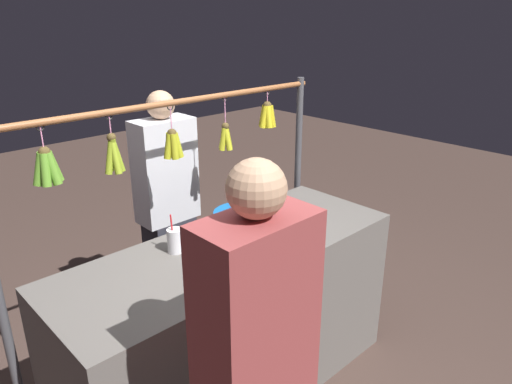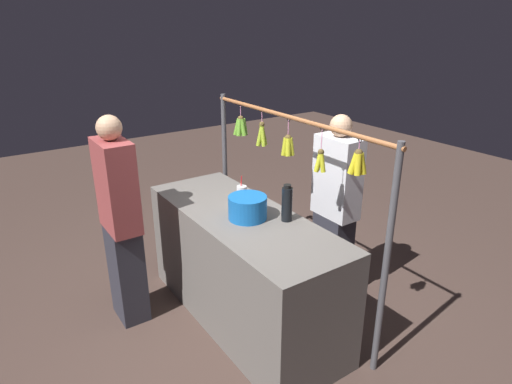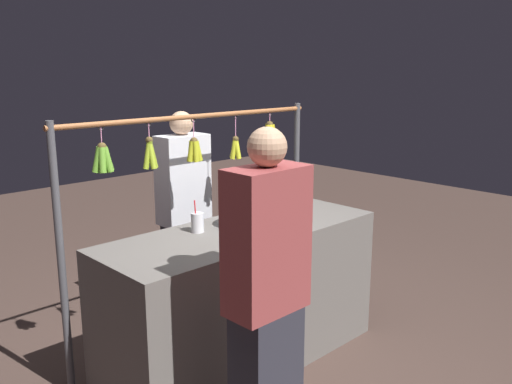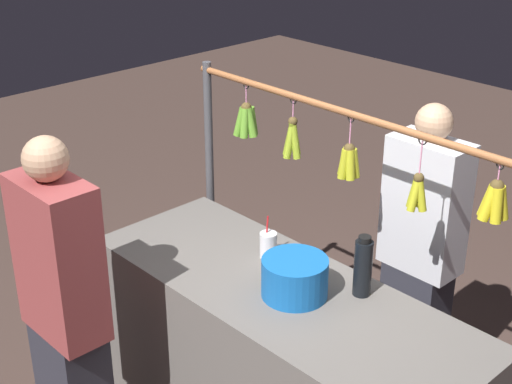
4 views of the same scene
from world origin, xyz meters
name	(u,v)px [view 4 (image 4 of 4)]	position (x,y,z in m)	size (l,w,h in m)	color
market_counter	(281,373)	(0.00, 0.00, 0.45)	(1.86, 0.68, 0.90)	#66605B
display_rack	(347,204)	(0.02, -0.43, 1.15)	(2.02, 0.12, 1.61)	#4C4C51
water_bottle	(363,267)	(-0.26, -0.21, 1.03)	(0.08, 0.08, 0.27)	black
blue_bucket	(295,277)	(-0.07, 0.00, 0.98)	(0.28, 0.28, 0.17)	blue
drink_cup	(268,245)	(0.24, -0.14, 0.96)	(0.08, 0.08, 0.20)	silver
vendor_person	(419,260)	(-0.15, -0.80, 0.78)	(0.37, 0.20, 1.57)	#2D2D38
customer_person	(66,323)	(0.53, 0.74, 0.81)	(0.39, 0.21, 1.63)	#2D2D38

